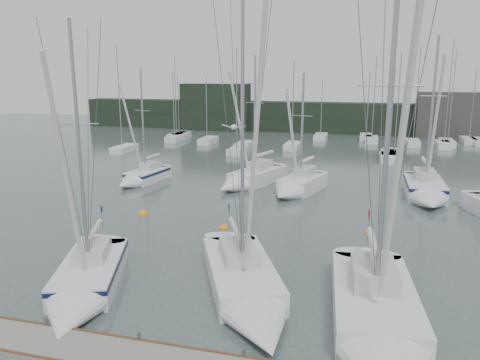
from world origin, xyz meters
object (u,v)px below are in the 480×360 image
buoy_a (224,229)px  sailboat_mid_c (296,187)px  sailboat_near_center (249,295)px  sailboat_mid_b (247,180)px  buoy_c (143,215)px  sailboat_mid_a (140,178)px  sailboat_mid_d (426,192)px  buoy_b (369,234)px  sailboat_near_left (83,287)px  sailboat_near_right (380,331)px

buoy_a → sailboat_mid_c: bearing=72.3°
sailboat_near_center → sailboat_mid_b: (-5.57, 21.33, 0.07)m
sailboat_mid_b → buoy_c: 11.49m
sailboat_mid_a → buoy_c: 9.83m
buoy_a → buoy_c: (-6.55, 1.47, 0.00)m
buoy_c → sailboat_near_center: bearing=-46.0°
sailboat_mid_a → buoy_c: bearing=-53.8°
sailboat_mid_a → sailboat_mid_d: (24.76, 0.81, 0.12)m
sailboat_mid_c → buoy_b: sailboat_mid_c is taller
sailboat_near_center → buoy_c: (-10.69, 11.06, -0.52)m
sailboat_mid_d → sailboat_mid_c: bearing=-176.1°
sailboat_mid_a → sailboat_mid_c: 14.38m
sailboat_near_left → sailboat_near_right: sailboat_near_right is taller
sailboat_near_center → sailboat_near_right: sailboat_near_center is taller
sailboat_near_right → sailboat_mid_d: 22.63m
sailboat_mid_a → sailboat_mid_b: size_ratio=0.90×
sailboat_near_center → sailboat_near_right: size_ratio=1.00×
sailboat_mid_a → sailboat_mid_c: sailboat_mid_a is taller
buoy_b → buoy_a: bearing=-170.6°
sailboat_near_left → buoy_a: (3.31, 10.90, -0.55)m
sailboat_mid_c → sailboat_mid_d: sailboat_mid_d is taller
buoy_b → sailboat_near_right: bearing=-88.3°
sailboat_near_left → buoy_a: sailboat_near_left is taller
sailboat_mid_b → sailboat_near_right: bearing=-44.9°
sailboat_near_right → sailboat_mid_b: 25.58m
buoy_b → sailboat_mid_d: bearing=65.1°
sailboat_mid_c → sailboat_mid_d: 10.41m
buoy_b → sailboat_mid_b: bearing=136.2°
sailboat_mid_b → buoy_a: sailboat_mid_b is taller
buoy_b → buoy_c: (-15.78, -0.06, 0.00)m
sailboat_mid_b → buoy_b: bearing=-24.3°
sailboat_near_center → sailboat_mid_d: 22.61m
sailboat_near_left → sailboat_mid_c: size_ratio=1.23×
sailboat_near_right → sailboat_mid_c: size_ratio=1.51×
sailboat_mid_c → buoy_a: 10.64m
sailboat_near_left → buoy_b: (12.54, 12.43, -0.55)m
sailboat_mid_a → buoy_b: sailboat_mid_a is taller
sailboat_mid_d → buoy_b: sailboat_mid_d is taller
sailboat_near_right → sailboat_mid_d: size_ratio=1.18×
sailboat_mid_b → buoy_a: (1.43, -11.74, -0.59)m
sailboat_near_left → sailboat_near_right: size_ratio=0.81×
sailboat_mid_c → buoy_c: sailboat_mid_c is taller
sailboat_mid_b → sailboat_mid_d: 15.06m
sailboat_mid_b → buoy_b: sailboat_mid_b is taller
sailboat_mid_c → buoy_b: 10.50m
sailboat_mid_b → buoy_b: size_ratio=22.10×
sailboat_near_left → buoy_b: sailboat_near_left is taller
buoy_b → sailboat_near_center: bearing=-114.6°
sailboat_mid_b → buoy_b: (10.66, -10.21, -0.59)m
sailboat_near_center → buoy_a: 10.46m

